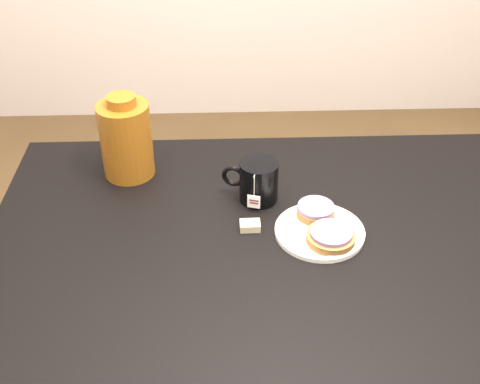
# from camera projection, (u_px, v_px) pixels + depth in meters

# --- Properties ---
(table) EXTENTS (1.40, 0.90, 0.75)m
(table) POSITION_uv_depth(u_px,v_px,m) (303.00, 272.00, 1.35)
(table) COLOR black
(table) RESTS_ON ground_plane
(plate) EXTENTS (0.20, 0.20, 0.01)m
(plate) POSITION_uv_depth(u_px,v_px,m) (320.00, 231.00, 1.32)
(plate) COLOR white
(plate) RESTS_ON table
(bagel_back) EXTENTS (0.12, 0.12, 0.03)m
(bagel_back) POSITION_uv_depth(u_px,v_px,m) (316.00, 211.00, 1.35)
(bagel_back) COLOR brown
(bagel_back) RESTS_ON plate
(bagel_front) EXTENTS (0.15, 0.15, 0.03)m
(bagel_front) POSITION_uv_depth(u_px,v_px,m) (331.00, 236.00, 1.28)
(bagel_front) COLOR brown
(bagel_front) RESTS_ON plate
(mug) EXTENTS (0.14, 0.11, 0.10)m
(mug) POSITION_uv_depth(u_px,v_px,m) (258.00, 181.00, 1.40)
(mug) COLOR black
(mug) RESTS_ON table
(teabag_pouch) EXTENTS (0.05, 0.03, 0.02)m
(teabag_pouch) POSITION_uv_depth(u_px,v_px,m) (250.00, 226.00, 1.33)
(teabag_pouch) COLOR #C6B793
(teabag_pouch) RESTS_ON table
(bagel_package) EXTENTS (0.15, 0.15, 0.21)m
(bagel_package) POSITION_uv_depth(u_px,v_px,m) (126.00, 139.00, 1.46)
(bagel_package) COLOR #60310C
(bagel_package) RESTS_ON table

